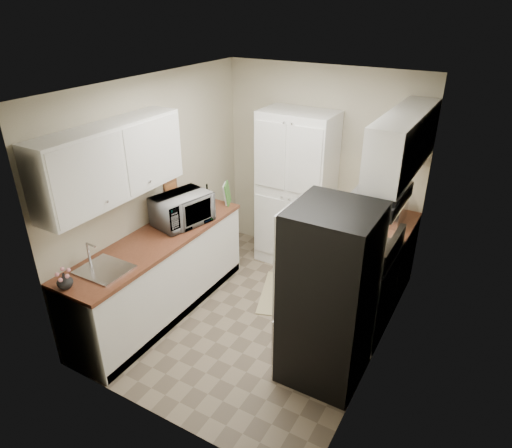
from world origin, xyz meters
name	(u,v)px	position (x,y,z in m)	size (l,w,h in m)	color
ground	(258,316)	(0.00, 0.00, 0.00)	(3.20, 3.20, 0.00)	#7A6B56
room_shell	(256,179)	(-0.02, -0.01, 1.63)	(2.64, 3.24, 2.52)	beige
pantry_cabinet	(296,190)	(-0.20, 1.32, 1.00)	(0.90, 0.55, 2.00)	white
base_cabinet_left	(161,277)	(-0.99, -0.43, 0.44)	(0.60, 2.30, 0.88)	white
countertop_left	(156,240)	(-0.99, -0.43, 0.90)	(0.63, 2.33, 0.04)	brown
base_cabinet_right	(381,257)	(0.99, 1.19, 0.44)	(0.60, 0.80, 0.88)	white
countertop_right	(386,222)	(0.99, 1.19, 0.90)	(0.63, 0.83, 0.04)	brown
electric_range	(358,288)	(0.97, 0.39, 0.48)	(0.71, 0.78, 1.13)	#B7B7BC
refrigerator	(329,297)	(0.94, -0.41, 0.85)	(0.70, 0.72, 1.70)	#B7B7BC
microwave	(182,209)	(-0.96, -0.01, 1.09)	(0.61, 0.42, 0.34)	#BBBBC0
wine_bottle	(207,196)	(-0.99, 0.51, 1.05)	(0.07, 0.07, 0.26)	black
flower_vase	(65,281)	(-1.07, -1.52, 0.99)	(0.14, 0.14, 0.14)	silver
cutting_board	(228,193)	(-0.82, 0.70, 1.05)	(0.02, 0.21, 0.26)	#418232
toaster_oven	(388,210)	(1.00, 1.20, 1.04)	(0.34, 0.43, 0.25)	#BBBABF
fruit_basket	(389,195)	(0.98, 1.21, 1.22)	(0.26, 0.26, 0.11)	orange
kitchen_mat	(285,294)	(0.08, 0.51, 0.01)	(0.55, 0.88, 0.01)	tan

